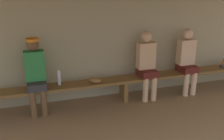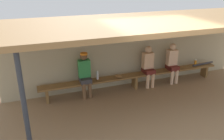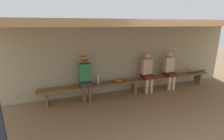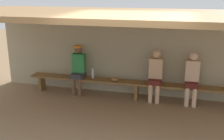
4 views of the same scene
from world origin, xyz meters
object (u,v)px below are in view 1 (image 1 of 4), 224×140
at_px(player_near_post, 147,63).
at_px(baseball_glove_worn, 95,80).
at_px(player_with_sunglasses, 36,73).
at_px(water_bottle_green, 59,78).
at_px(bench, 124,82).
at_px(water_bottle_blue, 224,62).
at_px(player_in_blue, 187,59).

distance_m(player_near_post, baseball_glove_worn, 1.08).
height_order(player_with_sunglasses, water_bottle_green, player_with_sunglasses).
distance_m(bench, water_bottle_blue, 2.32).
bearing_deg(bench, player_with_sunglasses, 179.87).
xyz_separation_m(player_with_sunglasses, baseball_glove_worn, (1.03, -0.04, -0.24)).
relative_size(player_near_post, water_bottle_blue, 5.79).
bearing_deg(player_with_sunglasses, water_bottle_blue, -0.01).
bearing_deg(baseball_glove_worn, water_bottle_blue, 50.13).
height_order(player_near_post, baseball_glove_worn, player_near_post).
xyz_separation_m(bench, baseball_glove_worn, (-0.58, -0.04, 0.12)).
bearing_deg(baseball_glove_worn, water_bottle_green, -138.09).
bearing_deg(player_near_post, player_with_sunglasses, 179.99).
relative_size(player_in_blue, player_with_sunglasses, 0.99).
xyz_separation_m(player_in_blue, water_bottle_green, (-2.59, 0.04, -0.14)).
xyz_separation_m(player_in_blue, baseball_glove_worn, (-1.95, -0.04, -0.22)).
bearing_deg(water_bottle_blue, water_bottle_green, 179.29).
bearing_deg(player_in_blue, player_with_sunglasses, 179.99).
distance_m(bench, player_in_blue, 1.41).
bearing_deg(water_bottle_blue, baseball_glove_worn, -179.22).
height_order(player_in_blue, water_bottle_blue, player_in_blue).
relative_size(player_near_post, water_bottle_green, 4.87).
distance_m(water_bottle_blue, baseball_glove_worn, 2.90).
bearing_deg(player_with_sunglasses, player_near_post, -0.01).
bearing_deg(baseball_glove_worn, player_near_post, 51.49).
bearing_deg(bench, player_in_blue, 0.13).
bearing_deg(baseball_glove_worn, player_in_blue, 50.50).
distance_m(bench, player_near_post, 0.58).
bearing_deg(player_with_sunglasses, bench, -0.13).
xyz_separation_m(player_near_post, water_bottle_green, (-1.69, 0.04, -0.14)).
bearing_deg(player_in_blue, player_near_post, 180.00).
distance_m(bench, water_bottle_green, 1.24).
distance_m(player_in_blue, water_bottle_green, 2.60).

